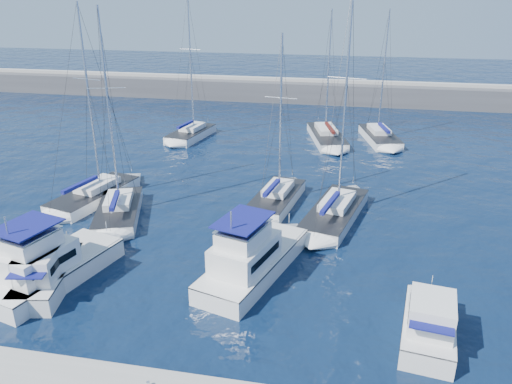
% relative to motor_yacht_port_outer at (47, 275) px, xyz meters
% --- Properties ---
extents(ground, '(220.00, 220.00, 0.00)m').
position_rel_motor_yacht_port_outer_xyz_m(ground, '(9.17, 4.10, -0.94)').
color(ground, black).
rests_on(ground, ground).
extents(breakwater, '(160.00, 6.00, 4.45)m').
position_rel_motor_yacht_port_outer_xyz_m(breakwater, '(9.17, 56.10, 0.11)').
color(breakwater, '#424244').
rests_on(breakwater, ground).
extents(dock_cleat_centre, '(0.16, 0.16, 0.25)m').
position_rel_motor_yacht_port_outer_xyz_m(dock_cleat_centre, '(9.17, -6.90, -0.22)').
color(dock_cleat_centre, silver).
rests_on(dock_cleat_centre, dock).
extents(motor_yacht_port_outer, '(3.73, 6.75, 3.20)m').
position_rel_motor_yacht_port_outer_xyz_m(motor_yacht_port_outer, '(0.00, 0.00, 0.00)').
color(motor_yacht_port_outer, silver).
rests_on(motor_yacht_port_outer, ground).
extents(motor_yacht_port_inner, '(5.73, 9.31, 4.69)m').
position_rel_motor_yacht_port_outer_xyz_m(motor_yacht_port_inner, '(-0.24, 0.52, 0.19)').
color(motor_yacht_port_inner, silver).
rests_on(motor_yacht_port_inner, ground).
extents(motor_yacht_stbd_inner, '(5.88, 10.20, 4.69)m').
position_rel_motor_yacht_port_outer_xyz_m(motor_yacht_stbd_inner, '(11.55, 3.66, 0.19)').
color(motor_yacht_stbd_inner, silver).
rests_on(motor_yacht_stbd_inner, ground).
extents(motor_yacht_stbd_outer, '(3.31, 5.99, 3.20)m').
position_rel_motor_yacht_port_outer_xyz_m(motor_yacht_stbd_outer, '(21.54, -0.69, -0.00)').
color(motor_yacht_stbd_outer, silver).
rests_on(motor_yacht_stbd_outer, ground).
extents(sailboat_mid_a, '(4.95, 9.01, 16.03)m').
position_rel_motor_yacht_port_outer_xyz_m(sailboat_mid_a, '(-3.71, 12.76, -0.41)').
color(sailboat_mid_a, silver).
rests_on(sailboat_mid_a, ground).
extents(sailboat_mid_b, '(5.36, 8.34, 15.88)m').
position_rel_motor_yacht_port_outer_xyz_m(sailboat_mid_b, '(-0.28, 10.14, -0.40)').
color(sailboat_mid_b, silver).
rests_on(sailboat_mid_b, ground).
extents(sailboat_mid_c, '(4.13, 8.10, 13.86)m').
position_rel_motor_yacht_port_outer_xyz_m(sailboat_mid_c, '(11.39, 14.95, -0.42)').
color(sailboat_mid_c, silver).
rests_on(sailboat_mid_c, ground).
extents(sailboat_mid_d, '(5.21, 9.80, 17.14)m').
position_rel_motor_yacht_port_outer_xyz_m(sailboat_mid_d, '(16.26, 13.07, -0.41)').
color(sailboat_mid_d, silver).
rests_on(sailboat_mid_d, ground).
extents(sailboat_back_a, '(4.39, 7.99, 16.30)m').
position_rel_motor_yacht_port_outer_xyz_m(sailboat_back_a, '(-1.57, 32.34, -0.39)').
color(sailboat_back_a, silver).
rests_on(sailboat_back_a, ground).
extents(sailboat_back_b, '(5.51, 10.38, 14.84)m').
position_rel_motor_yacht_port_outer_xyz_m(sailboat_back_b, '(14.29, 34.39, -0.44)').
color(sailboat_back_b, silver).
rests_on(sailboat_back_b, ground).
extents(sailboat_back_c, '(4.97, 9.08, 14.87)m').
position_rel_motor_yacht_port_outer_xyz_m(sailboat_back_c, '(20.37, 35.39, -0.42)').
color(sailboat_back_c, silver).
rests_on(sailboat_back_c, ground).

